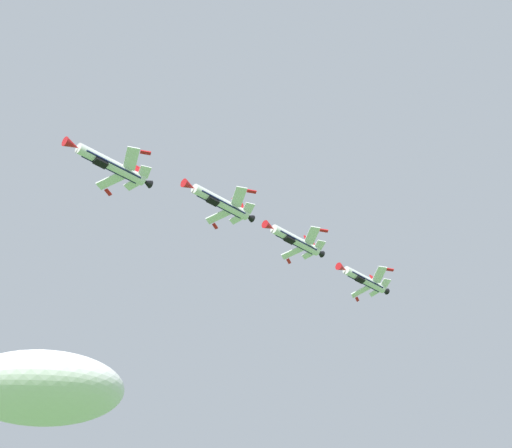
{
  "coord_description": "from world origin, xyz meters",
  "views": [
    {
      "loc": [
        4.75,
        -1.08,
        1.63
      ],
      "look_at": [
        -15.8,
        116.84,
        72.54
      ],
      "focal_mm": 55.54,
      "sensor_mm": 36.0,
      "label": 1
    }
  ],
  "objects_px": {
    "fighter_jet_lead": "(110,164)",
    "fighter_jet_left_wing": "(220,202)",
    "fighter_jet_right_wing": "(295,240)",
    "fighter_jet_left_outer": "(364,279)"
  },
  "relations": [
    {
      "from": "fighter_jet_lead",
      "to": "fighter_jet_left_wing",
      "type": "xyz_separation_m",
      "value": [
        13.19,
        17.17,
        2.52
      ]
    },
    {
      "from": "fighter_jet_lead",
      "to": "fighter_jet_right_wing",
      "type": "xyz_separation_m",
      "value": [
        23.76,
        34.1,
        3.53
      ]
    },
    {
      "from": "fighter_jet_right_wing",
      "to": "fighter_jet_lead",
      "type": "bearing_deg",
      "value": 89.65
    },
    {
      "from": "fighter_jet_lead",
      "to": "fighter_jet_left_wing",
      "type": "bearing_deg",
      "value": -93.0
    },
    {
      "from": "fighter_jet_lead",
      "to": "fighter_jet_left_wing",
      "type": "distance_m",
      "value": 21.8
    },
    {
      "from": "fighter_jet_right_wing",
      "to": "fighter_jet_left_outer",
      "type": "bearing_deg",
      "value": -89.2
    },
    {
      "from": "fighter_jet_left_wing",
      "to": "fighter_jet_left_outer",
      "type": "bearing_deg",
      "value": -88.36
    },
    {
      "from": "fighter_jet_lead",
      "to": "fighter_jet_right_wing",
      "type": "height_order",
      "value": "fighter_jet_right_wing"
    },
    {
      "from": "fighter_jet_lead",
      "to": "fighter_jet_left_wing",
      "type": "height_order",
      "value": "fighter_jet_left_wing"
    },
    {
      "from": "fighter_jet_left_wing",
      "to": "fighter_jet_right_wing",
      "type": "bearing_deg",
      "value": -87.46
    }
  ]
}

